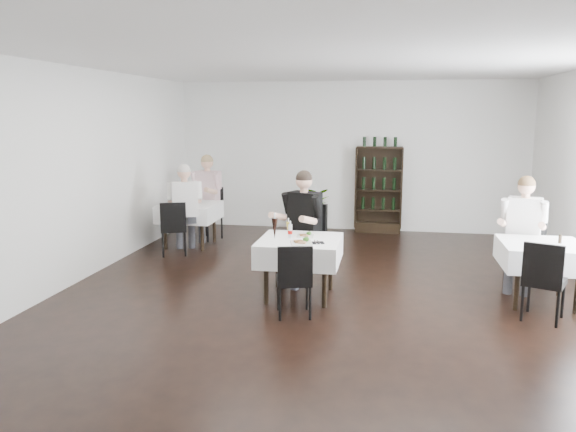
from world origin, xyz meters
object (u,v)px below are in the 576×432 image
(main_table, at_px, (300,250))
(potted_tree, at_px, (309,209))
(diner_main, at_px, (301,218))
(wine_shelf, at_px, (378,190))

(main_table, relative_size, potted_tree, 1.15)
(main_table, distance_m, diner_main, 0.70)
(potted_tree, bearing_deg, wine_shelf, 4.73)
(potted_tree, xyz_separation_m, diner_main, (0.39, -3.58, 0.47))
(wine_shelf, height_order, diner_main, wine_shelf)
(main_table, bearing_deg, diner_main, 98.11)
(main_table, relative_size, diner_main, 0.65)
(wine_shelf, distance_m, diner_main, 3.82)
(main_table, bearing_deg, potted_tree, 96.54)
(potted_tree, height_order, diner_main, diner_main)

